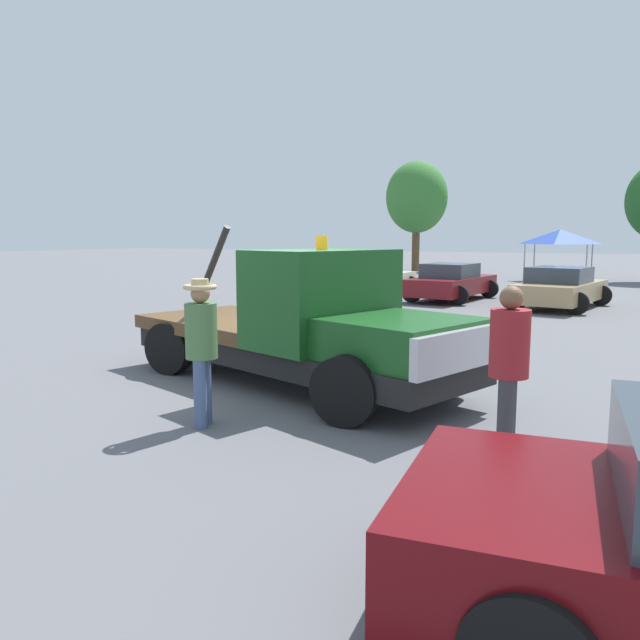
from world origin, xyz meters
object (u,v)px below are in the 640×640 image
parked_car_maroon (452,282)px  tree_left (417,198)px  canopy_tent_blue (560,237)px  person_near_truck (509,361)px  tow_truck (308,329)px  person_at_hood (201,340)px  parked_car_cream (375,278)px  parked_car_tan (560,288)px

parked_car_maroon → tree_left: tree_left is taller
parked_car_maroon → canopy_tent_blue: (2.12, 11.86, 1.62)m
person_near_truck → tree_left: (-12.65, 32.97, 3.74)m
parked_car_maroon → person_near_truck: bearing=-156.3°
tow_truck → tree_left: 32.83m
person_at_hood → canopy_tent_blue: (0.49, 28.11, 1.20)m
parked_car_maroon → tree_left: 19.30m
parked_car_maroon → tow_truck: bearing=-167.0°
parked_car_cream → canopy_tent_blue: canopy_tent_blue is taller
person_at_hood → tree_left: (-9.13, 33.54, 3.72)m
person_at_hood → tree_left: bearing=-97.6°
parked_car_cream → canopy_tent_blue: (5.41, 11.20, 1.62)m
person_near_truck → parked_car_maroon: 16.51m
parked_car_tan → tree_left: bearing=40.3°
person_near_truck → tree_left: bearing=106.4°
parked_car_maroon → canopy_tent_blue: size_ratio=1.60×
canopy_tent_blue → parked_car_cream: bearing=-115.8°
parked_car_maroon → tree_left: size_ratio=0.66×
parked_car_maroon → canopy_tent_blue: bearing=-4.6°
person_near_truck → parked_car_maroon: size_ratio=0.39×
parked_car_maroon → parked_car_tan: bearing=-96.5°
person_at_hood → tree_left: size_ratio=0.25×
parked_car_cream → parked_car_maroon: (3.28, -0.66, 0.00)m
person_near_truck → canopy_tent_blue: (-3.04, 27.53, 1.21)m
canopy_tent_blue → tree_left: (-9.61, 5.44, 2.52)m
person_at_hood → parked_car_maroon: size_ratio=0.38×
parked_car_tan → canopy_tent_blue: bearing=15.9°
person_near_truck → person_at_hood: person_near_truck is taller
parked_car_tan → tree_left: (-11.30, 18.11, 4.14)m
person_at_hood → parked_car_cream: (-4.92, 16.90, -0.42)m
parked_car_maroon → tree_left: (-7.49, 17.29, 4.14)m
tow_truck → parked_car_tan: (1.98, 13.13, -0.27)m
parked_car_cream → canopy_tent_blue: bearing=-25.8°
person_near_truck → parked_car_maroon: bearing=103.6°
parked_car_cream → parked_car_tan: bearing=-101.8°
person_at_hood → parked_car_tan: 15.59m
person_near_truck → tree_left: 35.51m
person_at_hood → person_near_truck: bearing=166.4°
tow_truck → parked_car_cream: (-5.12, 14.60, -0.27)m
parked_car_cream → canopy_tent_blue: 12.54m
tow_truck → person_at_hood: 2.32m
parked_car_cream → tree_left: tree_left is taller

